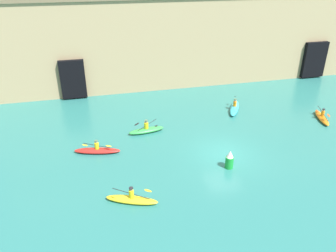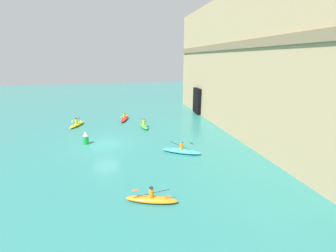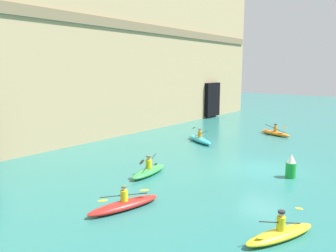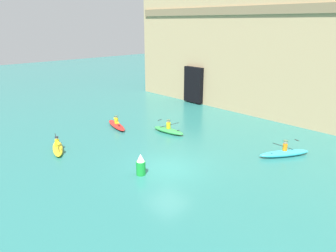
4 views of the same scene
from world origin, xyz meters
name	(u,v)px [view 2 (image 2 of 4)]	position (x,y,z in m)	size (l,w,h in m)	color
ground_plane	(104,144)	(0.00, 0.00, 0.00)	(120.00, 120.00, 0.00)	#28706B
cliff_bluff	(278,66)	(2.94, 16.47, 7.54)	(44.16, 5.99, 15.12)	tan
kayak_cyan	(181,151)	(3.91, 6.94, 0.24)	(2.42, 3.47, 1.14)	#33B2C6
kayak_yellow	(77,124)	(-7.29, -3.71, 0.21)	(3.09, 1.82, 1.04)	yellow
kayak_green	(144,126)	(-4.88, 4.56, 0.23)	(3.03, 1.15, 1.10)	green
kayak_red	(124,119)	(-8.93, 2.30, 0.22)	(3.41, 1.52, 1.03)	red
kayak_orange	(152,199)	(10.52, 3.21, 0.21)	(1.62, 3.17, 1.02)	orange
marker_buoy	(86,138)	(-0.42, -1.78, 0.61)	(0.55, 0.55, 1.31)	green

